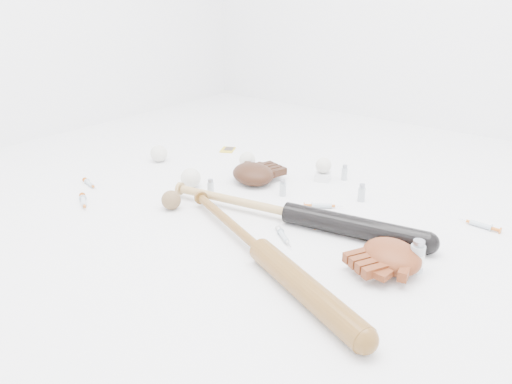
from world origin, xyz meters
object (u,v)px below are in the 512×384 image
Objects in this scene: bat_wood at (262,251)px; bat_dark at (289,213)px; pedestal at (323,176)px; glove_dark at (253,174)px.

bat_dark is at bearing 130.35° from bat_wood.
pedestal is at bearing 94.91° from bat_dark.
bat_wood is at bearing -33.56° from glove_dark.
bat_wood is 15.77× the size of pedestal.
bat_wood is 4.24× the size of glove_dark.
pedestal is at bearing 128.72° from bat_wood.
glove_dark reaches higher than bat_dark.
glove_dark is at bearing -136.20° from pedestal.
bat_wood reaches higher than pedestal.
pedestal is (0.22, 0.21, -0.02)m from glove_dark.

